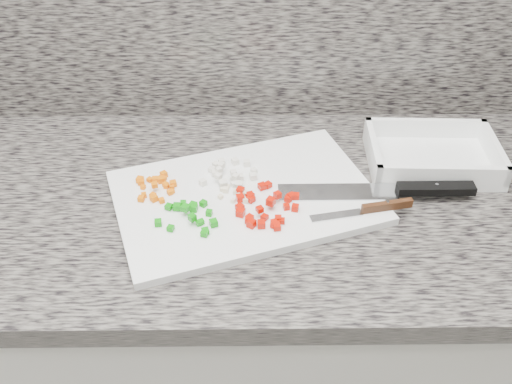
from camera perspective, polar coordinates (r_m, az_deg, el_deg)
cabinet at (r=1.43m, az=-3.96°, el=-15.13°), size 3.92×0.62×0.86m
countertop at (r=1.10m, az=-4.96°, el=-0.98°), size 3.96×0.64×0.04m
cutting_board at (r=1.06m, az=-1.09°, el=-0.52°), size 0.54×0.45×0.02m
carrot_pile at (r=1.08m, az=-9.92°, el=0.64°), size 0.08×0.09×0.02m
onion_pile at (r=1.09m, az=-2.70°, el=1.84°), size 0.11×0.09×0.02m
green_pepper_pile at (r=1.01m, az=-6.52°, el=-2.28°), size 0.11×0.09×0.02m
red_pepper_pile at (r=1.02m, az=0.77°, el=-1.45°), size 0.12×0.13×0.02m
garlic_pile at (r=1.05m, az=-1.95°, el=-0.15°), size 0.06×0.05×0.01m
chef_knife at (r=1.09m, az=14.40°, el=0.21°), size 0.36×0.05×0.02m
paring_knife at (r=1.04m, az=11.75°, el=-1.60°), size 0.19×0.05×0.02m
tray at (r=1.21m, az=17.18°, el=3.40°), size 0.26×0.19×0.05m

